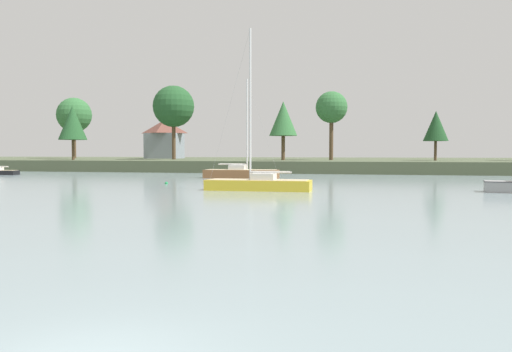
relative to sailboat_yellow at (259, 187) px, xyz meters
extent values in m
cube|color=#4C563D|center=(4.76, 62.99, 0.69)|extent=(249.73, 57.43, 1.97)
cube|color=gold|center=(-0.02, 0.00, -0.16)|extent=(9.61, 2.88, 1.61)
cube|color=#CCB78E|center=(-0.02, 0.00, 0.67)|extent=(9.04, 2.53, 0.04)
cube|color=silver|center=(0.46, 0.00, 0.98)|extent=(2.12, 1.84, 0.58)
cylinder|color=silver|center=(-0.79, 0.00, 7.56)|extent=(0.19, 0.19, 13.74)
cylinder|color=silver|center=(1.14, 0.00, 1.36)|extent=(3.84, 0.16, 0.15)
cylinder|color=silver|center=(1.14, 0.00, 1.41)|extent=(3.46, 0.15, 0.14)
cylinder|color=#999999|center=(-2.71, 0.00, 7.53)|extent=(3.86, 0.02, 13.70)
cylinder|color=silver|center=(-44.94, 22.08, 0.92)|extent=(2.77, 0.43, 0.11)
cylinder|color=silver|center=(-44.94, 22.08, 0.97)|extent=(2.50, 0.42, 0.14)
cube|color=brown|center=(-6.53, 20.34, -0.13)|extent=(9.98, 3.00, 1.88)
cube|color=#CCB78E|center=(-6.53, 20.34, 0.83)|extent=(9.38, 2.65, 0.04)
cube|color=silver|center=(-7.03, 20.33, 1.14)|extent=(2.22, 1.85, 0.60)
cylinder|color=silver|center=(-5.74, 20.35, 6.86)|extent=(0.20, 0.20, 12.02)
cylinder|color=silver|center=(-7.72, 20.32, 1.54)|extent=(3.98, 0.22, 0.16)
cylinder|color=silver|center=(-7.72, 20.32, 1.59)|extent=(3.58, 0.20, 0.14)
cylinder|color=#999999|center=(-3.75, 20.38, 6.83)|extent=(3.99, 0.08, 11.98)
sphere|color=#1E8C47|center=(-11.76, 6.85, -0.24)|extent=(0.35, 0.35, 0.35)
torus|color=#333338|center=(-11.76, 6.85, -0.02)|extent=(0.12, 0.12, 0.02)
cylinder|color=brown|center=(21.82, 47.22, 4.49)|extent=(0.47, 0.47, 5.63)
cone|color=#1E4723|center=(21.82, 47.22, 7.71)|extent=(4.27, 4.27, 5.22)
cylinder|color=brown|center=(-27.45, 49.77, 6.03)|extent=(0.75, 0.75, 8.70)
sphere|color=#235128|center=(-27.45, 49.77, 12.22)|extent=(8.21, 8.21, 8.21)
cylinder|color=brown|center=(-4.81, 45.86, 5.33)|extent=(0.67, 0.67, 7.31)
cone|color=#336B38|center=(-4.81, 45.86, 9.27)|extent=(5.11, 5.11, 6.25)
cylinder|color=brown|center=(-56.53, 61.46, 5.84)|extent=(0.62, 0.62, 8.33)
sphere|color=#336B38|center=(-56.53, 61.46, 11.80)|extent=(7.98, 7.98, 7.98)
cylinder|color=brown|center=(-43.78, 40.23, 4.82)|extent=(0.48, 0.48, 6.28)
cone|color=#235128|center=(-43.78, 40.23, 8.66)|extent=(5.22, 5.22, 6.38)
cylinder|color=brown|center=(3.62, 50.26, 5.94)|extent=(0.76, 0.76, 8.53)
sphere|color=#336B38|center=(3.62, 50.26, 11.54)|extent=(5.92, 5.92, 5.92)
cube|color=gray|center=(-35.33, 64.23, 4.56)|extent=(7.50, 6.30, 5.77)
pyramid|color=brown|center=(-35.33, 64.23, 8.97)|extent=(8.10, 6.80, 3.03)
camera|label=1|loc=(9.21, -45.06, 3.25)|focal=35.30mm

